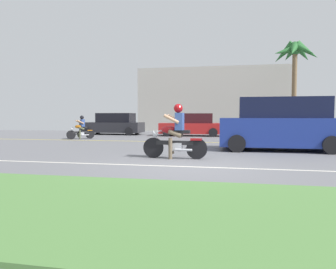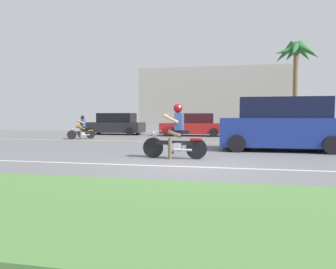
# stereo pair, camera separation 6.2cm
# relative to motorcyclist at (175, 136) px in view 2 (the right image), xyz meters

# --- Properties ---
(ground) EXTENTS (56.00, 30.00, 0.04)m
(ground) POSITION_rel_motorcyclist_xyz_m (0.67, 1.56, -0.74)
(ground) COLOR slate
(grass_median) EXTENTS (56.00, 3.80, 0.06)m
(grass_median) POSITION_rel_motorcyclist_xyz_m (0.67, -5.54, -0.69)
(grass_median) COLOR #548442
(grass_median) RESTS_ON ground
(lane_line_near) EXTENTS (50.40, 0.12, 0.01)m
(lane_line_near) POSITION_rel_motorcyclist_xyz_m (0.67, -1.55, -0.71)
(lane_line_near) COLOR silver
(lane_line_near) RESTS_ON ground
(lane_line_far) EXTENTS (50.40, 0.12, 0.01)m
(lane_line_far) POSITION_rel_motorcyclist_xyz_m (0.67, 6.30, -0.71)
(lane_line_far) COLOR yellow
(lane_line_far) RESTS_ON ground
(motorcyclist) EXTENTS (2.03, 0.66, 1.70)m
(motorcyclist) POSITION_rel_motorcyclist_xyz_m (0.00, 0.00, 0.00)
(motorcyclist) COLOR black
(motorcyclist) RESTS_ON ground
(suv_nearby) EXTENTS (4.66, 2.18, 2.02)m
(suv_nearby) POSITION_rel_motorcyclist_xyz_m (3.53, 3.13, 0.26)
(suv_nearby) COLOR navy
(suv_nearby) RESTS_ON ground
(parked_car_0) EXTENTS (4.29, 1.98, 1.52)m
(parked_car_0) POSITION_rel_motorcyclist_xyz_m (-6.64, 11.87, -0.01)
(parked_car_0) COLOR #232328
(parked_car_0) RESTS_ON ground
(parked_car_1) EXTENTS (4.18, 2.00, 1.49)m
(parked_car_1) POSITION_rel_motorcyclist_xyz_m (-0.96, 11.34, -0.02)
(parked_car_1) COLOR #AD1E1E
(parked_car_1) RESTS_ON ground
(parked_car_2) EXTENTS (4.05, 2.20, 1.69)m
(parked_car_2) POSITION_rel_motorcyclist_xyz_m (4.88, 11.42, 0.07)
(parked_car_2) COLOR #232328
(parked_car_2) RESTS_ON ground
(palm_tree_0) EXTENTS (3.39, 3.46, 6.71)m
(palm_tree_0) POSITION_rel_motorcyclist_xyz_m (5.97, 14.72, 4.87)
(palm_tree_0) COLOR brown
(palm_tree_0) RESTS_ON ground
(motorcyclist_distant) EXTENTS (1.20, 1.20, 1.35)m
(motorcyclist_distant) POSITION_rel_motorcyclist_xyz_m (-6.82, 7.22, -0.15)
(motorcyclist_distant) COLOR black
(motorcyclist_distant) RESTS_ON ground
(building_far) EXTENTS (13.15, 4.00, 5.48)m
(building_far) POSITION_rel_motorcyclist_xyz_m (-0.01, 19.56, 2.02)
(building_far) COLOR #BCB7AD
(building_far) RESTS_ON ground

